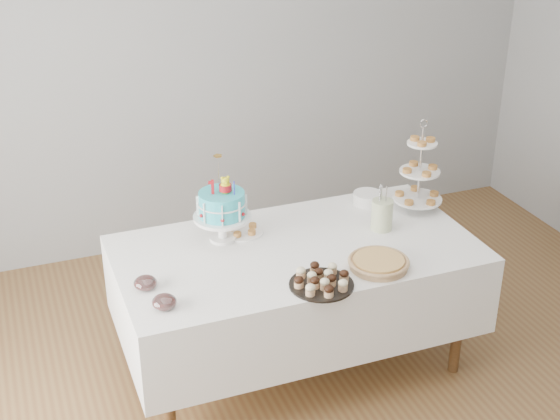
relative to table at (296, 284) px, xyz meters
name	(u,v)px	position (x,y,z in m)	size (l,w,h in m)	color
floor	(316,396)	(0.00, -0.30, -0.54)	(5.00, 5.00, 0.00)	brown
walls	(322,168)	(0.00, -0.30, 0.81)	(5.04, 4.04, 2.70)	#929597
table	(296,284)	(0.00, 0.00, 0.00)	(1.92, 1.02, 0.77)	white
birthday_cake	(222,218)	(-0.34, 0.23, 0.36)	(0.31, 0.31, 0.48)	white
cupcake_tray	(322,279)	(-0.03, -0.40, 0.26)	(0.32, 0.32, 0.07)	black
pie	(379,263)	(0.31, -0.34, 0.26)	(0.31, 0.31, 0.05)	tan
tiered_stand	(420,172)	(0.84, 0.19, 0.46)	(0.29, 0.29, 0.55)	silver
plate_stack	(368,198)	(0.60, 0.35, 0.26)	(0.17, 0.17, 0.07)	white
pastry_plate	(242,230)	(-0.22, 0.27, 0.24)	(0.24, 0.24, 0.04)	white
jam_bowl_a	(164,302)	(-0.79, -0.32, 0.26)	(0.12, 0.12, 0.07)	silver
jam_bowl_b	(145,283)	(-0.84, -0.12, 0.26)	(0.11, 0.11, 0.07)	silver
utensil_pitcher	(382,214)	(0.52, 0.03, 0.32)	(0.13, 0.12, 0.27)	silver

